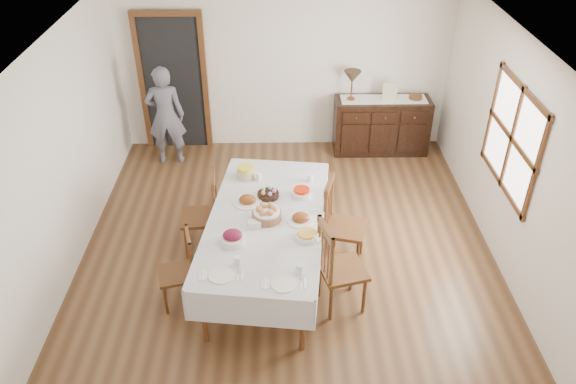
{
  "coord_description": "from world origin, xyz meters",
  "views": [
    {
      "loc": [
        -0.09,
        -5.13,
        4.43
      ],
      "look_at": [
        0.0,
        0.1,
        0.95
      ],
      "focal_mm": 35.0,
      "sensor_mm": 36.0,
      "label": 1
    }
  ],
  "objects_px": {
    "chair_right_near": "(338,266)",
    "chair_right_far": "(340,223)",
    "chair_left_near": "(180,269)",
    "table_lamp": "(352,78)",
    "chair_left_far": "(204,213)",
    "sideboard": "(381,125)",
    "dining_table": "(266,225)",
    "person": "(165,113)"
  },
  "relations": [
    {
      "from": "chair_right_near",
      "to": "chair_right_far",
      "type": "bearing_deg",
      "value": -22.24
    },
    {
      "from": "chair_left_far",
      "to": "dining_table",
      "type": "bearing_deg",
      "value": 49.86
    },
    {
      "from": "dining_table",
      "to": "chair_left_far",
      "type": "relative_size",
      "value": 2.46
    },
    {
      "from": "chair_left_far",
      "to": "chair_right_near",
      "type": "distance_m",
      "value": 1.82
    },
    {
      "from": "person",
      "to": "table_lamp",
      "type": "relative_size",
      "value": 3.57
    },
    {
      "from": "dining_table",
      "to": "chair_right_near",
      "type": "height_order",
      "value": "chair_right_near"
    },
    {
      "from": "person",
      "to": "table_lamp",
      "type": "xyz_separation_m",
      "value": [
        2.78,
        0.29,
        0.41
      ]
    },
    {
      "from": "chair_left_near",
      "to": "chair_right_near",
      "type": "height_order",
      "value": "chair_right_near"
    },
    {
      "from": "sideboard",
      "to": "person",
      "type": "distance_m",
      "value": 3.31
    },
    {
      "from": "chair_right_near",
      "to": "person",
      "type": "distance_m",
      "value": 3.9
    },
    {
      "from": "chair_left_far",
      "to": "table_lamp",
      "type": "relative_size",
      "value": 2.27
    },
    {
      "from": "chair_right_far",
      "to": "person",
      "type": "xyz_separation_m",
      "value": [
        -2.38,
        2.4,
        0.26
      ]
    },
    {
      "from": "dining_table",
      "to": "table_lamp",
      "type": "height_order",
      "value": "table_lamp"
    },
    {
      "from": "sideboard",
      "to": "dining_table",
      "type": "bearing_deg",
      "value": -120.61
    },
    {
      "from": "chair_left_far",
      "to": "chair_right_near",
      "type": "bearing_deg",
      "value": 50.91
    },
    {
      "from": "chair_left_near",
      "to": "chair_right_far",
      "type": "distance_m",
      "value": 1.88
    },
    {
      "from": "chair_right_near",
      "to": "chair_left_near",
      "type": "bearing_deg",
      "value": 71.85
    },
    {
      "from": "dining_table",
      "to": "chair_left_near",
      "type": "height_order",
      "value": "chair_left_near"
    },
    {
      "from": "dining_table",
      "to": "chair_left_far",
      "type": "distance_m",
      "value": 0.95
    },
    {
      "from": "chair_left_near",
      "to": "chair_right_far",
      "type": "height_order",
      "value": "chair_right_far"
    },
    {
      "from": "chair_right_near",
      "to": "person",
      "type": "bearing_deg",
      "value": 21.12
    },
    {
      "from": "dining_table",
      "to": "chair_left_near",
      "type": "relative_size",
      "value": 2.85
    },
    {
      "from": "table_lamp",
      "to": "chair_left_far",
      "type": "bearing_deg",
      "value": -129.54
    },
    {
      "from": "chair_left_far",
      "to": "table_lamp",
      "type": "bearing_deg",
      "value": 135.42
    },
    {
      "from": "chair_right_far",
      "to": "chair_left_near",
      "type": "bearing_deg",
      "value": 125.29
    },
    {
      "from": "chair_left_far",
      "to": "table_lamp",
      "type": "height_order",
      "value": "table_lamp"
    },
    {
      "from": "chair_left_near",
      "to": "table_lamp",
      "type": "xyz_separation_m",
      "value": [
        2.16,
        3.34,
        0.78
      ]
    },
    {
      "from": "sideboard",
      "to": "chair_right_far",
      "type": "bearing_deg",
      "value": -108.53
    },
    {
      "from": "table_lamp",
      "to": "chair_right_far",
      "type": "bearing_deg",
      "value": -98.4
    },
    {
      "from": "chair_left_near",
      "to": "chair_left_far",
      "type": "height_order",
      "value": "chair_left_far"
    },
    {
      "from": "chair_right_near",
      "to": "person",
      "type": "relative_size",
      "value": 0.67
    },
    {
      "from": "dining_table",
      "to": "sideboard",
      "type": "xyz_separation_m",
      "value": [
        1.74,
        2.95,
        -0.3
      ]
    },
    {
      "from": "chair_left_near",
      "to": "dining_table",
      "type": "bearing_deg",
      "value": 98.91
    },
    {
      "from": "chair_left_far",
      "to": "table_lamp",
      "type": "distance_m",
      "value": 3.22
    },
    {
      "from": "chair_right_near",
      "to": "table_lamp",
      "type": "bearing_deg",
      "value": -22.98
    },
    {
      "from": "dining_table",
      "to": "chair_right_near",
      "type": "relative_size",
      "value": 2.33
    },
    {
      "from": "chair_left_near",
      "to": "sideboard",
      "type": "xyz_separation_m",
      "value": [
        2.66,
        3.33,
        -0.02
      ]
    },
    {
      "from": "chair_right_near",
      "to": "dining_table",
      "type": "bearing_deg",
      "value": 42.25
    },
    {
      "from": "chair_right_near",
      "to": "sideboard",
      "type": "distance_m",
      "value": 3.57
    },
    {
      "from": "chair_left_far",
      "to": "sideboard",
      "type": "xyz_separation_m",
      "value": [
        2.5,
        2.41,
        -0.09
      ]
    },
    {
      "from": "dining_table",
      "to": "table_lamp",
      "type": "relative_size",
      "value": 5.58
    },
    {
      "from": "dining_table",
      "to": "chair_right_near",
      "type": "xyz_separation_m",
      "value": [
        0.75,
        -0.48,
        -0.18
      ]
    }
  ]
}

